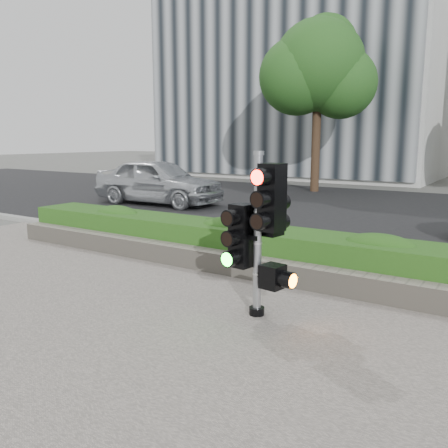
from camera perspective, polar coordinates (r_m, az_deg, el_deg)
name	(u,v)px	position (r m, az deg, el deg)	size (l,w,h in m)	color
ground	(198,321)	(6.04, -3.11, -11.53)	(120.00, 120.00, 0.00)	#51514C
sidewalk	(16,416)	(4.48, -23.74, -20.42)	(16.00, 11.00, 0.03)	#9E9389
road	(397,214)	(15.05, 20.06, 1.10)	(60.00, 13.00, 0.02)	black
curb	(302,262)	(8.63, 9.41, -4.51)	(60.00, 0.25, 0.12)	gray
stone_wall	(270,270)	(7.50, 5.54, -5.56)	(12.00, 0.32, 0.34)	gray
hedge	(288,252)	(8.03, 7.73, -3.31)	(12.00, 1.00, 0.68)	#458A2A
building_left	(303,49)	(30.60, 9.53, 20.01)	(16.00, 9.00, 15.00)	#B7B7B2
tree_left	(318,69)	(20.81, 11.30, 17.81)	(4.61, 4.03, 7.34)	black
traffic_signal	(261,227)	(5.85, 4.49, -0.31)	(0.74, 0.57, 2.06)	black
car_silver	(158,181)	(16.38, -7.92, 5.12)	(1.85, 4.59, 1.57)	#B9BDC1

